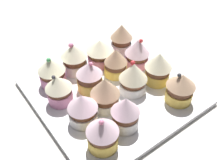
{
  "coord_description": "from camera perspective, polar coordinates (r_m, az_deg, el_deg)",
  "views": [
    {
      "loc": [
        24.88,
        33.51,
        41.76
      ],
      "look_at": [
        0.0,
        0.0,
        4.2
      ],
      "focal_mm": 42.06,
      "sensor_mm": 36.0,
      "label": 1
    }
  ],
  "objects": [
    {
      "name": "cupcake_14",
      "position": [
        0.46,
        -2.07,
        -11.32
      ],
      "size": [
        5.82,
        5.82,
        7.56
      ],
      "color": "#EFC651",
      "rests_on": "baking_tray"
    },
    {
      "name": "cupcake_4",
      "position": [
        0.63,
        5.53,
        6.01
      ],
      "size": [
        5.96,
        5.96,
        7.66
      ],
      "color": "pink",
      "rests_on": "baking_tray"
    },
    {
      "name": "cupcake_8",
      "position": [
        0.59,
        10.0,
        2.74
      ],
      "size": [
        5.99,
        5.99,
        7.74
      ],
      "color": "#EFC651",
      "rests_on": "baking_tray"
    },
    {
      "name": "baking_tray",
      "position": [
        0.59,
        0.0,
        -2.62
      ],
      "size": [
        32.19,
        32.19,
        1.2
      ],
      "color": "silver",
      "rests_on": "ground_plane"
    },
    {
      "name": "cupcake_3",
      "position": [
        0.59,
        -12.95,
        1.87
      ],
      "size": [
        6.04,
        6.04,
        7.32
      ],
      "color": "pink",
      "rests_on": "baking_tray"
    },
    {
      "name": "cupcake_0",
      "position": [
        0.67,
        2.06,
        9.08
      ],
      "size": [
        5.6,
        5.6,
        7.9
      ],
      "color": "white",
      "rests_on": "baking_tray"
    },
    {
      "name": "cupcake_9",
      "position": [
        0.56,
        4.63,
        0.6
      ],
      "size": [
        6.12,
        6.12,
        7.69
      ],
      "color": "white",
      "rests_on": "baking_tray"
    },
    {
      "name": "cupcake_1",
      "position": [
        0.64,
        -2.64,
        6.17
      ],
      "size": [
        6.66,
        6.66,
        6.6
      ],
      "color": "pink",
      "rests_on": "baking_tray"
    },
    {
      "name": "cupcake_6",
      "position": [
        0.56,
        -4.91,
        0.83
      ],
      "size": [
        5.69,
        5.69,
        7.42
      ],
      "color": "#EFC651",
      "rests_on": "baking_tray"
    },
    {
      "name": "cupcake_7",
      "position": [
        0.55,
        -11.45,
        -1.9
      ],
      "size": [
        5.62,
        5.62,
        6.98
      ],
      "color": "pink",
      "rests_on": "baking_tray"
    },
    {
      "name": "cupcake_12",
      "position": [
        0.55,
        14.66,
        -1.56
      ],
      "size": [
        6.0,
        6.0,
        7.2
      ],
      "color": "#EFC651",
      "rests_on": "baking_tray"
    },
    {
      "name": "cupcake_10",
      "position": [
        0.52,
        -1.51,
        -2.78
      ],
      "size": [
        6.0,
        6.0,
        7.59
      ],
      "color": "white",
      "rests_on": "baking_tray"
    },
    {
      "name": "cupcake_2",
      "position": [
        0.62,
        -8.19,
        4.82
      ],
      "size": [
        6.08,
        6.08,
        7.73
      ],
      "color": "white",
      "rests_on": "baking_tray"
    },
    {
      "name": "cupcake_13",
      "position": [
        0.49,
        2.92,
        -7.07
      ],
      "size": [
        5.45,
        5.45,
        7.56
      ],
      "color": "white",
      "rests_on": "baking_tray"
    },
    {
      "name": "cupcake_11",
      "position": [
        0.5,
        -6.38,
        -6.14
      ],
      "size": [
        5.82,
        5.82,
        6.85
      ],
      "color": "white",
      "rests_on": "baking_tray"
    },
    {
      "name": "ground_plane",
      "position": [
        0.6,
        0.0,
        -4.04
      ],
      "size": [
        180.0,
        180.0,
        3.0
      ],
      "primitive_type": "cube",
      "color": "beige"
    },
    {
      "name": "cupcake_5",
      "position": [
        0.6,
        0.81,
        3.93
      ],
      "size": [
        5.34,
        5.34,
        7.04
      ],
      "color": "#EFC651",
      "rests_on": "baking_tray"
    }
  ]
}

